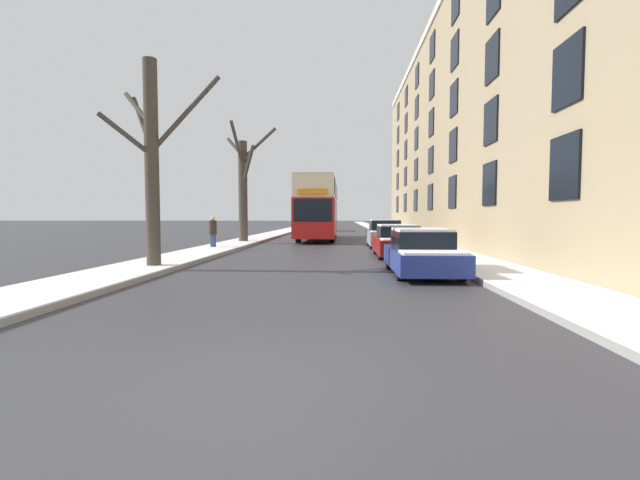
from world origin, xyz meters
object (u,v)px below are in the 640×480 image
Objects in this scene: bare_tree_left_1 at (243,185)px; parked_car_1 at (398,242)px; bare_tree_left_0 at (152,156)px; parked_car_2 at (385,234)px; oncoming_van at (317,221)px; double_decker_bus at (318,206)px; pedestrian_left_sidewalk at (213,231)px; parked_car_0 at (422,253)px.

parked_car_1 is at bearing -44.45° from bare_tree_left_1.
bare_tree_left_0 is 1.63× the size of parked_car_2.
oncoming_van is at bearing 82.14° from bare_tree_left_1.
bare_tree_left_1 reaches higher than parked_car_1.
parked_car_2 reaches higher than parked_car_1.
double_decker_bus is 2.88× the size of parked_car_2.
oncoming_van reaches higher than pedestrian_left_sidewalk.
bare_tree_left_1 is 1.33× the size of oncoming_van.
parked_car_2 is 2.40× the size of pedestrian_left_sidewalk.
oncoming_van is (3.11, 22.50, -2.38)m from bare_tree_left_1.
double_decker_bus is 17.98m from oncoming_van.
bare_tree_left_1 is at bearing 121.64° from parked_car_0.
parked_car_2 is at bearing -17.13° from bare_tree_left_1.
double_decker_bus reaches higher than oncoming_van.
parked_car_1 is (8.31, -8.16, -2.95)m from bare_tree_left_1.
oncoming_van is (-5.21, 30.66, 0.57)m from parked_car_1.
double_decker_bus is 13.49m from parked_car_1.
parked_car_0 is at bearing -77.51° from double_decker_bus.
oncoming_van reaches higher than parked_car_1.
bare_tree_left_0 is 0.92× the size of bare_tree_left_1.
bare_tree_left_0 is at bearing -94.73° from oncoming_van.
parked_car_1 is at bearing 30.26° from bare_tree_left_0.
double_decker_bus is at bearing 107.43° from parked_car_1.
double_decker_bus reaches higher than parked_car_0.
oncoming_van is 3.21× the size of pedestrian_left_sidewalk.
parked_car_0 is 10.93m from parked_car_2.
bare_tree_left_1 is 1.77× the size of parked_car_2.
double_decker_bus is 10.86m from pedestrian_left_sidewalk.
bare_tree_left_0 is at bearing -149.74° from parked_car_1.
bare_tree_left_1 is at bearing 162.87° from parked_car_2.
pedestrian_left_sidewalk reaches higher than parked_car_2.
bare_tree_left_1 is 22.84m from oncoming_van.
double_decker_bus is at bearing 76.73° from bare_tree_left_0.
double_decker_bus reaches higher than pedestrian_left_sidewalk.
double_decker_bus is (4.31, 4.60, -1.19)m from bare_tree_left_1.
pedestrian_left_sidewalk is at bearing -163.68° from parked_car_2.
parked_car_2 is at bearing -127.54° from pedestrian_left_sidewalk.
bare_tree_left_1 is at bearing 135.55° from parked_car_1.
bare_tree_left_1 is at bearing -133.09° from double_decker_bus.
bare_tree_left_0 is at bearing -103.27° from double_decker_bus.
pedestrian_left_sidewalk is at bearing 160.56° from parked_car_1.
parked_car_1 is (0.00, 5.34, 0.01)m from parked_car_0.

